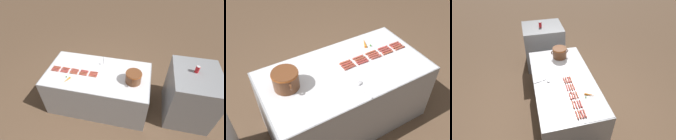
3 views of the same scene
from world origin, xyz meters
TOP-DOWN VIEW (x-y plane):
  - ground_plane at (0.00, 0.00)m, footprint 20.00×20.00m
  - griddle_counter at (0.00, 0.00)m, footprint 1.02×1.93m
  - back_cabinet at (-0.11, 1.71)m, footprint 0.93×0.80m
  - hot_dog_0 at (0.00, -0.80)m, footprint 0.02×0.15m
  - hot_dog_1 at (-0.00, -0.61)m, footprint 0.03×0.15m
  - hot_dog_2 at (0.00, -0.44)m, footprint 0.03×0.15m
  - hot_dog_3 at (0.00, -0.25)m, footprint 0.03×0.15m
  - hot_dog_4 at (-0.00, -0.07)m, footprint 0.03×0.15m
  - hot_dog_5 at (0.04, -0.79)m, footprint 0.03×0.15m
  - hot_dog_6 at (0.04, -0.62)m, footprint 0.03×0.15m
  - hot_dog_7 at (0.04, -0.43)m, footprint 0.03×0.15m
  - hot_dog_8 at (0.04, -0.25)m, footprint 0.03×0.15m
  - hot_dog_9 at (0.04, -0.06)m, footprint 0.03×0.15m
  - hot_dog_10 at (0.07, -0.80)m, footprint 0.03×0.15m
  - hot_dog_11 at (0.08, -0.62)m, footprint 0.03×0.15m
  - hot_dog_12 at (0.07, -0.44)m, footprint 0.03×0.15m
  - hot_dog_13 at (0.07, -0.25)m, footprint 0.03×0.15m
  - hot_dog_14 at (0.07, -0.07)m, footprint 0.03×0.15m
  - hot_dog_15 at (0.11, -0.80)m, footprint 0.03×0.15m
  - hot_dog_16 at (0.11, -0.62)m, footprint 0.03×0.15m
  - hot_dog_17 at (0.11, -0.43)m, footprint 0.02×0.15m
  - hot_dog_18 at (0.11, -0.25)m, footprint 0.03×0.15m
  - hot_dog_19 at (0.11, -0.06)m, footprint 0.03×0.15m
  - bean_pot at (0.08, 0.66)m, footprint 0.35×0.28m
  - serving_spoon at (-0.31, -0.01)m, footprint 0.27×0.11m
  - carrot at (0.30, -0.48)m, footprint 0.17×0.10m
  - soda_can at (-0.16, 1.67)m, footprint 0.07×0.07m

SIDE VIEW (x-z plane):
  - ground_plane at x=0.00m, z-range 0.00..0.00m
  - griddle_counter at x=0.00m, z-range 0.00..0.83m
  - back_cabinet at x=-0.11m, z-range 0.00..1.04m
  - serving_spoon at x=-0.31m, z-range 0.83..0.85m
  - hot_dog_0 at x=0.00m, z-range 0.83..0.86m
  - hot_dog_1 at x=0.00m, z-range 0.83..0.86m
  - hot_dog_2 at x=0.00m, z-range 0.83..0.86m
  - hot_dog_3 at x=0.00m, z-range 0.83..0.86m
  - hot_dog_4 at x=0.00m, z-range 0.83..0.86m
  - hot_dog_5 at x=0.04m, z-range 0.83..0.86m
  - hot_dog_6 at x=0.04m, z-range 0.83..0.86m
  - hot_dog_7 at x=0.04m, z-range 0.83..0.86m
  - hot_dog_8 at x=0.04m, z-range 0.83..0.86m
  - hot_dog_9 at x=0.04m, z-range 0.83..0.86m
  - hot_dog_10 at x=0.07m, z-range 0.83..0.86m
  - hot_dog_11 at x=0.08m, z-range 0.83..0.86m
  - hot_dog_12 at x=0.07m, z-range 0.83..0.86m
  - hot_dog_13 at x=0.07m, z-range 0.83..0.86m
  - hot_dog_14 at x=0.07m, z-range 0.83..0.86m
  - hot_dog_15 at x=0.11m, z-range 0.83..0.86m
  - hot_dog_16 at x=0.11m, z-range 0.83..0.86m
  - hot_dog_17 at x=0.11m, z-range 0.83..0.86m
  - hot_dog_18 at x=0.11m, z-range 0.83..0.86m
  - hot_dog_19 at x=0.11m, z-range 0.83..0.86m
  - carrot at x=0.30m, z-range 0.83..0.87m
  - bean_pot at x=0.08m, z-range 0.85..1.05m
  - soda_can at x=-0.16m, z-range 1.04..1.17m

